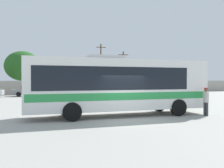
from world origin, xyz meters
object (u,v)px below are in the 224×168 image
(utility_pole_near, at_px, (101,67))
(attendant_by_bus_door, at_px, (206,100))
(parked_car_third_silver, at_px, (69,90))
(parked_car_second_grey, at_px, (29,90))
(utility_pole_far, at_px, (123,71))
(coach_bus_white_green, at_px, (117,84))
(roadside_tree_midleft, at_px, (23,66))

(utility_pole_near, bearing_deg, attendant_by_bus_door, -95.27)
(parked_car_third_silver, height_order, utility_pole_near, utility_pole_near)
(parked_car_second_grey, relative_size, utility_pole_far, 0.60)
(utility_pole_far, bearing_deg, coach_bus_white_green, -113.05)
(parked_car_second_grey, height_order, utility_pole_near, utility_pole_near)
(coach_bus_white_green, relative_size, utility_pole_far, 1.54)
(coach_bus_white_green, distance_m, roadside_tree_midleft, 31.76)
(utility_pole_far, bearing_deg, attendant_by_bus_door, -102.51)
(attendant_by_bus_door, distance_m, parked_car_second_grey, 25.87)
(coach_bus_white_green, bearing_deg, utility_pole_far, 66.95)
(attendant_by_bus_door, height_order, roadside_tree_midleft, roadside_tree_midleft)
(utility_pole_far, bearing_deg, parked_car_second_grey, -160.41)
(parked_car_third_silver, xyz_separation_m, utility_pole_far, (11.14, 6.58, 3.10))
(parked_car_second_grey, relative_size, utility_pole_near, 0.50)
(coach_bus_white_green, bearing_deg, attendant_by_bus_door, -19.24)
(utility_pole_near, distance_m, roadside_tree_midleft, 13.75)
(utility_pole_near, distance_m, utility_pole_far, 4.26)
(coach_bus_white_green, distance_m, utility_pole_near, 31.19)
(coach_bus_white_green, distance_m, parked_car_second_grey, 22.57)
(utility_pole_far, xyz_separation_m, roadside_tree_midleft, (-17.36, 3.24, 0.74))
(parked_car_second_grey, distance_m, utility_pole_far, 17.82)
(roadside_tree_midleft, bearing_deg, attendant_by_bus_door, -71.96)
(parked_car_second_grey, height_order, roadside_tree_midleft, roadside_tree_midleft)
(attendant_by_bus_door, bearing_deg, coach_bus_white_green, 160.76)
(coach_bus_white_green, relative_size, attendant_by_bus_door, 6.55)
(utility_pole_far, height_order, roadside_tree_midleft, utility_pole_far)
(parked_car_third_silver, relative_size, utility_pole_far, 0.56)
(utility_pole_near, bearing_deg, roadside_tree_midleft, 174.97)
(utility_pole_near, bearing_deg, parked_car_second_grey, -148.38)
(parked_car_third_silver, height_order, utility_pole_far, utility_pole_far)
(attendant_by_bus_door, distance_m, utility_pole_far, 30.64)
(utility_pole_near, height_order, roadside_tree_midleft, utility_pole_near)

